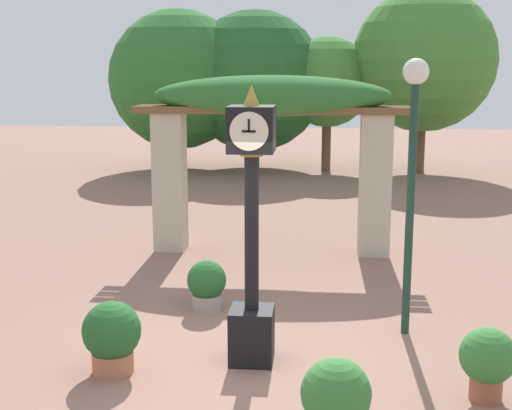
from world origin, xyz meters
TOP-DOWN VIEW (x-y plane):
  - ground_plane at (0.00, 0.00)m, footprint 60.00×60.00m
  - pedestal_clock at (0.15, 0.11)m, footprint 0.49×0.54m
  - pergola at (0.00, 4.89)m, footprint 4.74×1.13m
  - potted_plant_near_left at (-1.32, -0.33)m, footprint 0.64×0.64m
  - potted_plant_near_right at (2.56, -0.61)m, footprint 0.56×0.56m
  - potted_plant_far_left at (1.06, -1.57)m, footprint 0.62×0.62m
  - potted_plant_far_right at (-0.63, 1.75)m, footprint 0.53×0.53m
  - lamp_post at (1.96, 1.15)m, footprint 0.31×0.31m
  - tree_line at (-0.29, 14.83)m, footprint 11.77×4.65m

SIDE VIEW (x-z plane):
  - ground_plane at x=0.00m, z-range 0.00..0.00m
  - potted_plant_far_right at x=-0.63m, z-range 0.02..0.71m
  - potted_plant_near_left at x=-1.32m, z-range 0.02..0.82m
  - potted_plant_near_right at x=2.56m, z-range 0.05..0.79m
  - potted_plant_far_left at x=1.06m, z-range 0.05..0.82m
  - pedestal_clock at x=0.15m, z-range -0.11..2.96m
  - pergola at x=0.00m, z-range 0.75..3.85m
  - lamp_post at x=1.96m, z-range 0.67..4.02m
  - tree_line at x=-0.29m, z-range 0.19..5.73m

